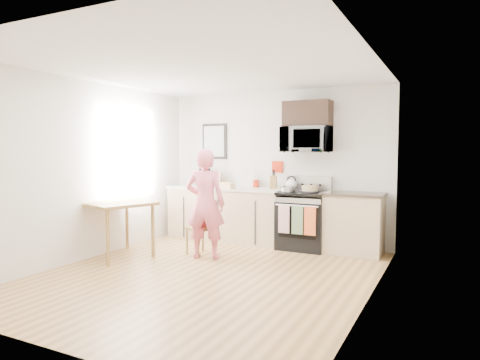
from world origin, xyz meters
The scene contains 28 objects.
floor centered at (0.00, 0.00, 0.00)m, with size 4.60×4.60×0.00m, color olive.
back_wall centered at (0.00, 2.30, 1.30)m, with size 4.00×0.04×2.60m, color silver.
front_wall centered at (0.00, -2.30, 1.30)m, with size 4.00×0.04×2.60m, color silver.
left_wall centered at (-2.00, 0.00, 1.30)m, with size 0.04×4.60×2.60m, color silver.
right_wall centered at (2.00, 0.00, 1.30)m, with size 0.04×4.60×2.60m, color silver.
ceiling centered at (0.00, 0.00, 2.60)m, with size 4.00×4.60×0.04m, color silver.
window centered at (-1.96, 0.80, 1.55)m, with size 0.06×1.40×1.50m.
cabinet_left centered at (-0.80, 2.00, 0.45)m, with size 2.10×0.60×0.90m, color tan.
countertop_left centered at (-0.80, 2.00, 0.92)m, with size 2.14×0.64×0.04m, color silver.
cabinet_right centered at (1.43, 2.00, 0.45)m, with size 0.84×0.60×0.90m, color tan.
countertop_right centered at (1.43, 2.00, 0.92)m, with size 0.88×0.64×0.04m, color black.
range centered at (0.63, 1.98, 0.44)m, with size 0.76×0.70×1.16m.
microwave centered at (0.63, 2.08, 1.76)m, with size 0.76×0.51×0.42m, color silver.
upper_cabinet centered at (0.63, 2.12, 2.18)m, with size 0.76×0.35×0.40m, color black.
wall_art centered at (-1.20, 2.28, 1.75)m, with size 0.50×0.04×0.65m.
wall_trivet centered at (0.05, 2.28, 1.30)m, with size 0.20×0.02×0.20m, color #A7230E.
person centered at (-0.47, 0.75, 0.81)m, with size 0.59×0.39×1.61m, color #CA3755.
dining_table centered at (-1.65, 0.20, 0.73)m, with size 0.96×0.96×0.82m.
chair centered at (-0.54, 0.84, 0.53)m, with size 0.49×0.46×0.83m.
knife_block centered at (0.06, 2.08, 1.05)m, with size 0.10×0.14×0.22m, color brown.
utensil_crock centered at (-0.33, 2.22, 1.07)m, with size 0.11×0.11×0.32m.
fruit_bowl centered at (-0.92, 2.14, 0.98)m, with size 0.25×0.25×0.09m.
milk_carton centered at (-1.04, 2.13, 1.07)m, with size 0.10×0.10×0.26m, color tan.
coffee_maker centered at (-1.30, 2.08, 1.09)m, with size 0.24×0.29×0.31m.
bread_bag centered at (-0.68, 1.78, 0.99)m, with size 0.27×0.13×0.10m, color tan.
cake centered at (0.73, 1.96, 0.97)m, with size 0.30×0.30×0.10m.
kettle centered at (0.36, 2.13, 1.03)m, with size 0.19×0.19×0.24m.
pot centered at (0.39, 1.84, 0.98)m, with size 0.20×0.34×0.10m.
Camera 1 is at (2.78, -4.58, 1.59)m, focal length 32.00 mm.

